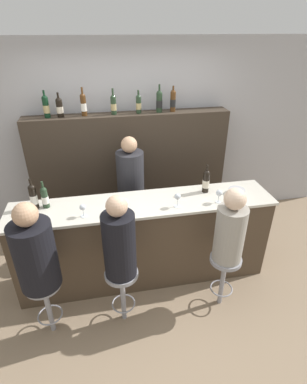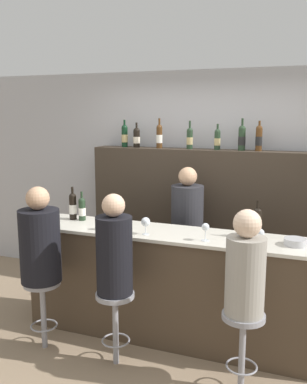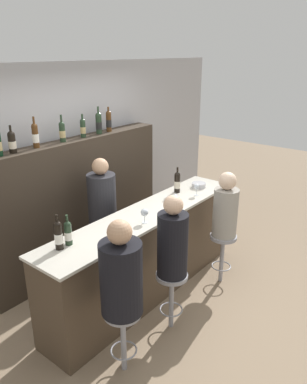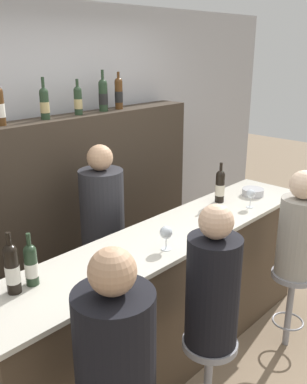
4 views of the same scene
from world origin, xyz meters
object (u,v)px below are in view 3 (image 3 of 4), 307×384
Objects in this scene: wine_bottle_backbar_4 at (83,128)px; guest_seated_left at (121,274)px; wine_bottle_backbar_3 at (62,131)px; wine_glass_1 at (145,213)px; guest_seated_right at (226,208)px; metal_bowl at (199,185)px; bar_stool_left at (123,325)px; wine_bottle_counter_1 at (68,233)px; wine_bottle_backbar_1 at (12,142)px; wine_glass_2 at (175,197)px; bar_stool_middle at (172,287)px; wine_bottle_counter_0 at (58,235)px; bartender at (103,225)px; wine_bottle_counter_2 at (177,182)px; guest_seated_middle at (173,241)px; wine_bottle_backbar_5 at (99,123)px; wine_glass_3 at (197,187)px; wine_bottle_backbar_6 at (109,121)px; wine_glass_0 at (117,228)px; wine_bottle_backbar_2 at (35,135)px; bar_stool_right at (223,246)px.

wine_bottle_backbar_4 reaches higher than guest_seated_left.
wine_glass_1 is at bearing -91.33° from wine_bottle_backbar_3.
metal_bowl is at bearing 61.10° from guest_seated_right.
wine_bottle_backbar_3 is 0.50× the size of bar_stool_left.
wine_bottle_backbar_1 reaches higher than wine_bottle_counter_1.
wine_glass_2 is 0.24× the size of bar_stool_middle.
wine_bottle_counter_0 is at bearing 180.00° from wine_bottle_counter_1.
bartender reaches higher than metal_bowl.
bartender is at bearing 29.74° from wine_bottle_counter_1.
wine_bottle_counter_0 is at bearing -180.00° from wine_bottle_counter_2.
wine_bottle_backbar_3 is at bearing 85.58° from guest_seated_middle.
wine_bottle_backbar_1 is 0.84× the size of wine_bottle_backbar_5.
bartender reaches higher than guest_seated_left.
wine_bottle_backbar_1 reaches higher than wine_glass_3.
bartender is (0.26, 1.23, -0.29)m from guest_seated_middle.
wine_bottle_counter_0 is at bearing -148.96° from wine_bottle_backbar_6.
wine_glass_0 is at bearing 46.48° from guest_seated_left.
wine_bottle_counter_1 is at bearing -99.35° from wine_bottle_backbar_1.
guest_seated_middle reaches higher than metal_bowl.
guest_seated_middle is (-0.65, -0.43, -0.14)m from wine_glass_2.
wine_bottle_backbar_4 is at bearing 109.62° from guest_seated_right.
guest_seated_left is 0.88m from bar_stool_middle.
wine_bottle_counter_1 is 0.90× the size of wine_bottle_counter_2.
wine_bottle_backbar_2 is 0.54× the size of bar_stool_left.
wine_glass_1 is (-0.80, -1.27, -0.70)m from wine_bottle_backbar_6.
wine_bottle_counter_1 is at bearing 158.68° from guest_seated_right.
guest_seated_left is 1.85m from bar_stool_right.
wine_glass_0 reaches higher than bar_stool_right.
wine_bottle_counter_0 is 1.14× the size of wine_bottle_counter_1.
wine_bottle_backbar_3 is 2.36m from bar_stool_right.
wine_bottle_backbar_4 reaches higher than bar_stool_left.
wine_bottle_backbar_2 is 2.20× the size of wine_glass_1.
wine_bottle_counter_0 is 1.53m from wine_bottle_backbar_3.
wine_bottle_backbar_5 is (1.41, 1.02, 0.69)m from wine_bottle_counter_1.
wine_bottle_counter_2 is 0.52× the size of bar_stool_right.
wine_bottle_counter_0 is 2.26× the size of wine_glass_3.
wine_bottle_backbar_6 is at bearing 95.28° from bar_stool_right.
bar_stool_middle is (0.72, 0.00, -0.51)m from guest_seated_left.
metal_bowl is 0.65m from guest_seated_right.
wine_bottle_counter_0 is at bearing -152.83° from bartender.
wine_bottle_backbar_6 reaches higher than wine_bottle_counter_2.
bar_stool_left is at bearing -96.59° from wine_bottle_backbar_1.
guest_seated_middle is 1.31× the size of bar_stool_right.
wine_glass_3 is (1.34, -1.27, -0.70)m from wine_bottle_backbar_2.
wine_bottle_backbar_2 is 2.19m from bar_stool_middle.
wine_glass_3 is 1.19m from guest_seated_middle.
wine_bottle_backbar_2 is 1.06× the size of wine_bottle_backbar_6.
wine_bottle_backbar_3 is at bearing 47.71° from wine_bottle_counter_0.
guest_seated_middle is (-0.13, -1.71, -0.82)m from wine_bottle_backbar_3.
wine_bottle_backbar_1 is 0.66m from wine_bottle_backbar_3.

